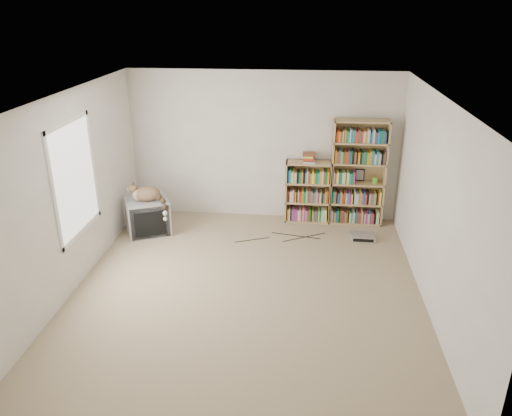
# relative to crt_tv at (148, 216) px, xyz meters

# --- Properties ---
(floor) EXTENTS (4.50, 5.00, 0.01)m
(floor) POSITION_rel_crt_tv_xyz_m (1.80, -1.61, -0.29)
(floor) COLOR tan
(floor) RESTS_ON ground
(wall_back) EXTENTS (4.50, 0.02, 2.50)m
(wall_back) POSITION_rel_crt_tv_xyz_m (1.80, 0.89, 0.96)
(wall_back) COLOR silver
(wall_back) RESTS_ON floor
(wall_front) EXTENTS (4.50, 0.02, 2.50)m
(wall_front) POSITION_rel_crt_tv_xyz_m (1.80, -4.11, 0.96)
(wall_front) COLOR silver
(wall_front) RESTS_ON floor
(wall_left) EXTENTS (0.02, 5.00, 2.50)m
(wall_left) POSITION_rel_crt_tv_xyz_m (-0.45, -1.61, 0.96)
(wall_left) COLOR silver
(wall_left) RESTS_ON floor
(wall_right) EXTENTS (0.02, 5.00, 2.50)m
(wall_right) POSITION_rel_crt_tv_xyz_m (4.05, -1.61, 0.96)
(wall_right) COLOR silver
(wall_right) RESTS_ON floor
(ceiling) EXTENTS (4.50, 5.00, 0.02)m
(ceiling) POSITION_rel_crt_tv_xyz_m (1.80, -1.61, 2.21)
(ceiling) COLOR white
(ceiling) RESTS_ON wall_back
(window) EXTENTS (0.02, 1.22, 1.52)m
(window) POSITION_rel_crt_tv_xyz_m (-0.43, -1.41, 1.11)
(window) COLOR white
(window) RESTS_ON wall_left
(crt_tv) EXTENTS (0.85, 0.82, 0.57)m
(crt_tv) POSITION_rel_crt_tv_xyz_m (0.00, 0.00, 0.00)
(crt_tv) COLOR gray
(crt_tv) RESTS_ON floor
(cat) EXTENTS (0.68, 0.46, 0.52)m
(cat) POSITION_rel_crt_tv_xyz_m (0.08, -0.08, 0.38)
(cat) COLOR #362616
(cat) RESTS_ON crt_tv
(bookcase_tall) EXTENTS (0.88, 0.30, 1.77)m
(bookcase_tall) POSITION_rel_crt_tv_xyz_m (3.38, 0.75, 0.56)
(bookcase_tall) COLOR #A78453
(bookcase_tall) RESTS_ON floor
(bookcase_short) EXTENTS (0.76, 0.30, 1.05)m
(bookcase_short) POSITION_rel_crt_tv_xyz_m (2.57, 0.75, 0.20)
(bookcase_short) COLOR #A78453
(bookcase_short) RESTS_ON floor
(book_stack) EXTENTS (0.21, 0.28, 0.15)m
(book_stack) POSITION_rel_crt_tv_xyz_m (2.56, 0.73, 0.84)
(book_stack) COLOR red
(book_stack) RESTS_ON bookcase_short
(green_mug) EXTENTS (0.09, 0.09, 0.10)m
(green_mug) POSITION_rel_crt_tv_xyz_m (3.67, 0.73, 0.49)
(green_mug) COLOR #5AAA30
(green_mug) RESTS_ON bookcase_tall
(framed_print) EXTENTS (0.15, 0.05, 0.20)m
(framed_print) POSITION_rel_crt_tv_xyz_m (3.42, 0.83, 0.54)
(framed_print) COLOR black
(framed_print) RESTS_ON bookcase_tall
(dvd_player) EXTENTS (0.37, 0.27, 0.09)m
(dvd_player) POSITION_rel_crt_tv_xyz_m (3.46, 0.07, -0.24)
(dvd_player) COLOR silver
(dvd_player) RESTS_ON floor
(wall_outlet) EXTENTS (0.01, 0.08, 0.13)m
(wall_outlet) POSITION_rel_crt_tv_xyz_m (-0.43, 0.34, 0.03)
(wall_outlet) COLOR silver
(wall_outlet) RESTS_ON wall_left
(floor_cables) EXTENTS (1.20, 0.70, 0.01)m
(floor_cables) POSITION_rel_crt_tv_xyz_m (2.20, -0.10, -0.28)
(floor_cables) COLOR black
(floor_cables) RESTS_ON floor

